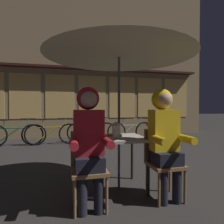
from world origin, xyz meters
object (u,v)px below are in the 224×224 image
(potted_plant, at_px, (165,124))
(person_left_hooded, at_px, (89,135))
(bicycle_fourth, at_px, (131,131))
(bicycle_fifth, at_px, (155,130))
(bicycle_nearest, at_px, (14,135))
(bicycle_third, at_px, (92,132))
(chair_left, at_px, (88,164))
(patio_umbrella, at_px, (119,44))
(cafe_table, at_px, (119,144))
(lantern, at_px, (116,129))
(chair_right, at_px, (162,159))
(book, at_px, (114,135))
(person_right_hooded, at_px, (165,132))
(bicycle_second, at_px, (53,134))

(potted_plant, bearing_deg, person_left_hooded, -127.94)
(bicycle_fourth, bearing_deg, bicycle_fifth, 1.06)
(bicycle_nearest, height_order, bicycle_fourth, same)
(bicycle_fifth, bearing_deg, bicycle_third, 176.90)
(chair_left, distance_m, bicycle_nearest, 4.44)
(person_left_hooded, bearing_deg, patio_umbrella, 41.57)
(cafe_table, height_order, lantern, lantern)
(cafe_table, relative_size, bicycle_third, 0.44)
(chair_right, xyz_separation_m, potted_plant, (2.52, 4.40, 0.05))
(book, bearing_deg, cafe_table, -71.43)
(person_right_hooded, height_order, potted_plant, person_right_hooded)
(bicycle_third, bearing_deg, chair_left, -98.20)
(chair_right, height_order, person_right_hooded, person_right_hooded)
(person_left_hooded, xyz_separation_m, bicycle_fourth, (1.96, 4.15, -0.50))
(lantern, distance_m, bicycle_third, 4.01)
(bicycle_fifth, xyz_separation_m, potted_plant, (0.56, 0.29, 0.20))
(bicycle_fifth, relative_size, potted_plant, 1.81)
(chair_right, relative_size, bicycle_fifth, 0.52)
(bicycle_third, bearing_deg, bicycle_fifth, -3.10)
(patio_umbrella, xyz_separation_m, bicycle_fifth, (2.43, 3.74, -1.71))
(chair_left, bearing_deg, book, 48.48)
(cafe_table, distance_m, patio_umbrella, 1.42)
(chair_right, distance_m, bicycle_second, 4.35)
(potted_plant, bearing_deg, patio_umbrella, -126.60)
(chair_right, bearing_deg, cafe_table, 142.45)
(chair_left, relative_size, chair_right, 1.00)
(person_right_hooded, bearing_deg, bicycle_third, 94.65)
(chair_right, distance_m, person_left_hooded, 1.03)
(patio_umbrella, xyz_separation_m, bicycle_second, (-1.14, 3.67, -1.71))
(bicycle_second, bearing_deg, bicycle_fourth, 1.23)
(chair_right, bearing_deg, bicycle_third, 94.71)
(patio_umbrella, height_order, bicycle_fifth, patio_umbrella)
(lantern, bearing_deg, bicycle_fifth, 56.91)
(cafe_table, relative_size, person_right_hooded, 0.53)
(patio_umbrella, bearing_deg, book, 103.64)
(bicycle_fifth, height_order, potted_plant, potted_plant)
(person_left_hooded, height_order, person_right_hooded, same)
(potted_plant, bearing_deg, lantern, -126.57)
(chair_left, bearing_deg, person_right_hooded, -3.39)
(person_left_hooded, xyz_separation_m, bicycle_nearest, (-1.76, 4.13, -0.50))
(bicycle_nearest, bearing_deg, patio_umbrella, -58.79)
(chair_right, relative_size, bicycle_fourth, 0.52)
(bicycle_fourth, distance_m, book, 3.92)
(bicycle_third, bearing_deg, lantern, -92.92)
(bicycle_fourth, relative_size, bicycle_fifth, 1.01)
(person_left_hooded, xyz_separation_m, bicycle_third, (0.61, 4.30, -0.50))
(chair_right, bearing_deg, potted_plant, 60.25)
(person_right_hooded, relative_size, bicycle_fourth, 0.83)
(person_right_hooded, height_order, bicycle_third, person_right_hooded)
(chair_left, distance_m, book, 0.72)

